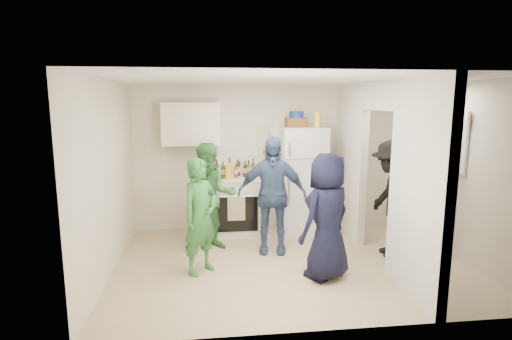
{
  "coord_description": "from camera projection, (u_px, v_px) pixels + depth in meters",
  "views": [
    {
      "loc": [
        -1.1,
        -5.19,
        2.22
      ],
      "look_at": [
        -0.45,
        0.4,
        1.25
      ],
      "focal_mm": 28.0,
      "sensor_mm": 36.0,
      "label": 1
    }
  ],
  "objects": [
    {
      "name": "floor",
      "position": [
        291.0,
        262.0,
        5.58
      ],
      "size": [
        4.8,
        4.8,
        0.0
      ],
      "primitive_type": "plane",
      "color": "tan",
      "rests_on": "ground"
    },
    {
      "name": "wall_back",
      "position": [
        273.0,
        157.0,
        7.03
      ],
      "size": [
        4.8,
        0.0,
        4.8
      ],
      "primitive_type": "plane",
      "rotation": [
        1.57,
        0.0,
        0.0
      ],
      "color": "silver",
      "rests_on": "floor"
    },
    {
      "name": "wall_front",
      "position": [
        330.0,
        207.0,
        3.7
      ],
      "size": [
        4.8,
        0.0,
        4.8
      ],
      "primitive_type": "plane",
      "rotation": [
        -1.57,
        0.0,
        0.0
      ],
      "color": "silver",
      "rests_on": "floor"
    },
    {
      "name": "wall_left",
      "position": [
        108.0,
        178.0,
        5.1
      ],
      "size": [
        0.0,
        3.4,
        3.4
      ],
      "primitive_type": "plane",
      "rotation": [
        1.57,
        0.0,
        1.57
      ],
      "color": "silver",
      "rests_on": "floor"
    },
    {
      "name": "wall_right",
      "position": [
        459.0,
        171.0,
        5.64
      ],
      "size": [
        0.0,
        3.4,
        3.4
      ],
      "primitive_type": "plane",
      "rotation": [
        1.57,
        0.0,
        -1.57
      ],
      "color": "silver",
      "rests_on": "floor"
    },
    {
      "name": "ceiling",
      "position": [
        294.0,
        79.0,
        5.16
      ],
      "size": [
        4.8,
        4.8,
        0.0
      ],
      "primitive_type": "plane",
      "rotation": [
        3.14,
        0.0,
        0.0
      ],
      "color": "white",
      "rests_on": "wall_back"
    },
    {
      "name": "partition_pier_back",
      "position": [
        350.0,
        161.0,
        6.58
      ],
      "size": [
        0.12,
        1.2,
        2.5
      ],
      "primitive_type": "cube",
      "color": "silver",
      "rests_on": "floor"
    },
    {
      "name": "partition_pier_front",
      "position": [
        419.0,
        190.0,
        4.43
      ],
      "size": [
        0.12,
        1.2,
        2.5
      ],
      "primitive_type": "cube",
      "color": "silver",
      "rests_on": "floor"
    },
    {
      "name": "partition_header",
      "position": [
        382.0,
        95.0,
        5.33
      ],
      "size": [
        0.12,
        1.0,
        0.4
      ],
      "primitive_type": "cube",
      "color": "silver",
      "rests_on": "partition_pier_back"
    },
    {
      "name": "stove",
      "position": [
        235.0,
        205.0,
        6.76
      ],
      "size": [
        0.81,
        0.68,
        0.97
      ],
      "primitive_type": "cube",
      "color": "white",
      "rests_on": "floor"
    },
    {
      "name": "upper_cabinet",
      "position": [
        191.0,
        124.0,
        6.6
      ],
      "size": [
        0.95,
        0.34,
        0.7
      ],
      "primitive_type": "cube",
      "color": "silver",
      "rests_on": "wall_back"
    },
    {
      "name": "fridge",
      "position": [
        302.0,
        180.0,
        6.79
      ],
      "size": [
        0.74,
        0.72,
        1.8
      ],
      "primitive_type": "cube",
      "color": "silver",
      "rests_on": "floor"
    },
    {
      "name": "wicker_basket",
      "position": [
        296.0,
        122.0,
        6.66
      ],
      "size": [
        0.35,
        0.25,
        0.15
      ],
      "primitive_type": "cube",
      "color": "brown",
      "rests_on": "fridge"
    },
    {
      "name": "blue_bowl",
      "position": [
        296.0,
        115.0,
        6.64
      ],
      "size": [
        0.24,
        0.24,
        0.11
      ],
      "primitive_type": "cylinder",
      "color": "navy",
      "rests_on": "wicker_basket"
    },
    {
      "name": "yellow_cup_stack_top",
      "position": [
        317.0,
        120.0,
        6.54
      ],
      "size": [
        0.09,
        0.09,
        0.25
      ],
      "primitive_type": "cylinder",
      "color": "#FEFF15",
      "rests_on": "fridge"
    },
    {
      "name": "wall_clock",
      "position": [
        276.0,
        132.0,
        6.94
      ],
      "size": [
        0.22,
        0.02,
        0.22
      ],
      "primitive_type": "cylinder",
      "rotation": [
        1.57,
        0.0,
        0.0
      ],
      "color": "white",
      "rests_on": "wall_back"
    },
    {
      "name": "spice_shelf",
      "position": [
        273.0,
        152.0,
        6.97
      ],
      "size": [
        0.35,
        0.08,
        0.03
      ],
      "primitive_type": "cube",
      "color": "olive",
      "rests_on": "wall_back"
    },
    {
      "name": "nook_window",
      "position": [
        452.0,
        141.0,
        5.77
      ],
      "size": [
        0.03,
        0.7,
        0.8
      ],
      "primitive_type": "cube",
      "color": "black",
      "rests_on": "wall_right"
    },
    {
      "name": "nook_window_frame",
      "position": [
        451.0,
        141.0,
        5.77
      ],
      "size": [
        0.04,
        0.76,
        0.86
      ],
      "primitive_type": "cube",
      "color": "white",
      "rests_on": "wall_right"
    },
    {
      "name": "nook_valance",
      "position": [
        451.0,
        117.0,
        5.7
      ],
      "size": [
        0.04,
        0.82,
        0.18
      ],
      "primitive_type": "cube",
      "color": "white",
      "rests_on": "wall_right"
    },
    {
      "name": "yellow_cup_stack_stove",
      "position": [
        228.0,
        172.0,
        6.43
      ],
      "size": [
        0.09,
        0.09,
        0.25
      ],
      "primitive_type": "cylinder",
      "color": "#FFB215",
      "rests_on": "stove"
    },
    {
      "name": "red_cup",
      "position": [
        249.0,
        176.0,
        6.5
      ],
      "size": [
        0.09,
        0.09,
        0.12
      ],
      "primitive_type": "cylinder",
      "color": "red",
      "rests_on": "stove"
    },
    {
      "name": "person_green_left",
      "position": [
        200.0,
        216.0,
        5.14
      ],
      "size": [
        0.65,
        0.65,
        1.52
      ],
      "primitive_type": "imported",
      "rotation": [
        0.0,
        0.0,
        0.79
      ],
      "color": "#387C31",
      "rests_on": "floor"
    },
    {
      "name": "person_green_center",
      "position": [
        210.0,
        197.0,
        5.96
      ],
      "size": [
        0.82,
        0.66,
        1.62
      ],
      "primitive_type": "imported",
      "rotation": [
        0.0,
        0.0,
        0.05
      ],
      "color": "#3E8139",
      "rests_on": "floor"
    },
    {
      "name": "person_denim",
      "position": [
        272.0,
        195.0,
        5.85
      ],
      "size": [
        1.07,
        0.58,
        1.73
      ],
      "primitive_type": "imported",
      "rotation": [
        0.0,
        0.0,
        -0.16
      ],
      "color": "#3B4D81",
      "rests_on": "floor"
    },
    {
      "name": "person_navy",
      "position": [
        327.0,
        217.0,
        4.98
      ],
      "size": [
        0.93,
        0.86,
        1.6
      ],
      "primitive_type": "imported",
      "rotation": [
        0.0,
        0.0,
        -2.54
      ],
      "color": "black",
      "rests_on": "floor"
    },
    {
      "name": "person_nook",
      "position": [
        391.0,
        199.0,
        5.71
      ],
      "size": [
        0.72,
        1.14,
        1.69
      ],
      "primitive_type": "imported",
      "rotation": [
        0.0,
        0.0,
        -1.66
      ],
      "color": "black",
      "rests_on": "floor"
    },
    {
      "name": "bottle_a",
      "position": [
        217.0,
        168.0,
        6.74
      ],
      "size": [
        0.08,
        0.08,
        0.28
      ],
      "primitive_type": "cylinder",
      "color": "maroon",
      "rests_on": "stove"
    },
    {
      "name": "bottle_b",
      "position": [
        223.0,
        170.0,
        6.55
      ],
      "size": [
        0.07,
        0.07,
        0.28
      ],
      "primitive_type": "cylinder",
      "color": "#194C1D",
      "rests_on": "stove"
    },
    {
      "name": "bottle_c",
      "position": [
        230.0,
        167.0,
        6.79
      ],
      "size": [
        0.07,
        0.07,
        0.3
      ],
      "primitive_type": "cylinder",
      "color": "#AEB9BC",
      "rests_on": "stove"
    },
    {
      "name": "bottle_d",
      "position": [
        236.0,
        170.0,
        6.61
      ],
      "size": [
        0.06,
        0.06,
        0.26
      ],
      "primitive_type": "cylinder",
      "color": "brown",
      "rests_on": "stove"
    },
    {
      "name": "bottle_e",
      "position": [
        240.0,
        168.0,
        6.83
      ],
      "size": [
        0.07,
        0.07,
        0.24
      ],
      "primitive_type": "cylinder",
      "color": "#ABB6BE",
      "rests_on": "stove"
    },
    {
      "name": "bottle_f",
      "position": [
        245.0,
        169.0,
        6.68
      ],
      "size": [
        0.06,
        0.06,
        0.27
      ],
      "primitive_type": "cylinder",
      "color": "#153A18",
      "rests_on": "stove"
    },
    {
      "name": "bottle_g",
      "position": [
        249.0,
        168.0,
        6.81
      ],
      "size": [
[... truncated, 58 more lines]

